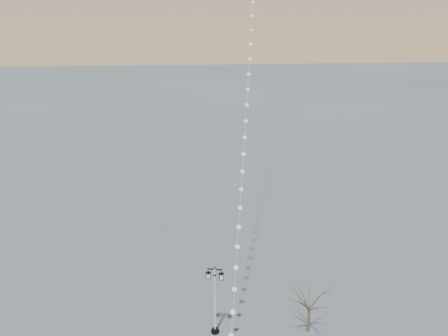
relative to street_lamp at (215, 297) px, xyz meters
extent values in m
cylinder|color=black|center=(0.00, 0.00, -2.59)|extent=(0.54, 0.54, 0.15)
cylinder|color=black|center=(0.00, 0.00, -2.45)|extent=(0.38, 0.38, 0.13)
cylinder|color=white|center=(0.00, 0.00, -0.13)|extent=(0.12, 0.12, 4.49)
cylinder|color=black|center=(0.00, 0.00, 1.59)|extent=(0.19, 0.19, 0.06)
cube|color=black|center=(0.00, 0.00, 1.97)|extent=(0.90, 0.27, 0.06)
sphere|color=black|center=(0.00, 0.00, 2.08)|extent=(0.13, 0.13, 0.13)
pyramid|color=black|center=(-0.39, 0.09, 1.83)|extent=(0.42, 0.42, 0.13)
cube|color=beige|center=(-0.39, 0.09, 1.53)|extent=(0.25, 0.25, 0.32)
cube|color=black|center=(-0.39, 0.09, 1.35)|extent=(0.29, 0.29, 0.04)
pyramid|color=black|center=(0.39, -0.09, 1.83)|extent=(0.42, 0.42, 0.13)
cube|color=beige|center=(0.39, -0.09, 1.53)|extent=(0.25, 0.25, 0.32)
cube|color=black|center=(0.39, -0.09, 1.35)|extent=(0.29, 0.29, 0.04)
cone|color=brown|center=(5.90, -0.42, -1.71)|extent=(0.23, 0.23, 1.91)
camera|label=1|loc=(-1.57, -22.99, 16.67)|focal=35.49mm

